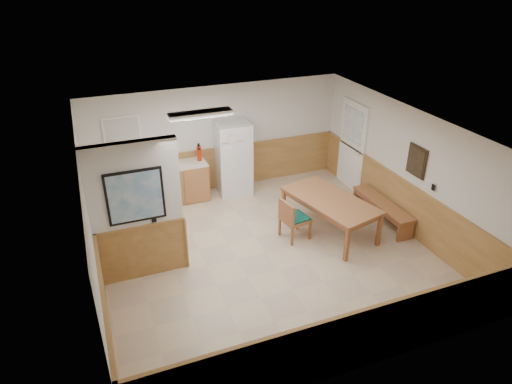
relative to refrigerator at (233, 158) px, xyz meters
name	(u,v)px	position (x,y,z in m)	size (l,w,h in m)	color
ground	(266,253)	(-0.26, -2.63, -0.86)	(6.00, 6.00, 0.00)	#C5A98D
ceiling	(268,128)	(-0.26, -2.63, 1.64)	(6.00, 6.00, 0.02)	white
back_wall	(217,139)	(-0.26, 0.37, 0.39)	(6.00, 0.02, 2.50)	white
right_wall	(406,169)	(2.74, -2.63, 0.39)	(0.02, 6.00, 2.50)	white
left_wall	(90,227)	(-3.26, -2.63, 0.39)	(0.02, 6.00, 2.50)	white
wainscot_back	(219,168)	(-0.26, 0.35, -0.36)	(6.00, 0.04, 1.00)	#BA874A
wainscot_right	(399,202)	(2.72, -2.63, -0.36)	(0.04, 6.00, 1.00)	#BA874A
wainscot_left	(99,266)	(-3.24, -2.63, -0.36)	(0.04, 6.00, 1.00)	#BA874A
partition_wall	(137,214)	(-2.51, -2.43, 0.37)	(1.50, 0.20, 2.50)	white
kitchen_counter	(172,183)	(-1.47, 0.05, -0.40)	(2.20, 0.61, 1.00)	#A86E3B
exterior_door	(352,146)	(2.71, -0.73, 0.19)	(0.07, 1.02, 2.15)	white
kitchen_window	(123,139)	(-2.36, 0.35, 0.69)	(0.80, 0.04, 1.00)	white
wall_painting	(417,161)	(2.71, -2.93, 0.69)	(0.04, 0.50, 0.60)	black
fluorescent_fixture	(200,114)	(-1.06, -1.33, 1.59)	(1.20, 0.30, 0.09)	white
refrigerator	(233,158)	(0.00, 0.00, 0.00)	(0.80, 0.75, 1.72)	white
dining_table	(330,203)	(1.21, -2.39, -0.20)	(1.43, 2.16, 0.75)	#A0683A
dining_bench	(382,206)	(2.47, -2.42, -0.51)	(0.39, 1.72, 0.45)	#A0683A
dining_chair	(291,217)	(0.38, -2.35, -0.36)	(0.75, 0.57, 0.85)	#A0683A
fire_extinguisher	(199,153)	(-0.78, 0.07, 0.22)	(0.11, 0.11, 0.41)	red
soap_bottle	(123,169)	(-2.47, 0.01, 0.15)	(0.07, 0.07, 0.21)	#198C2F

